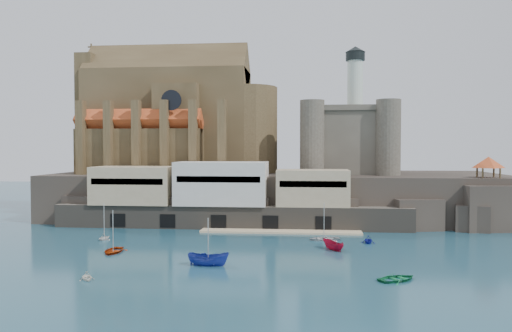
{
  "coord_description": "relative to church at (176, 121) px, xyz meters",
  "views": [
    {
      "loc": [
        6.53,
        -74.68,
        15.65
      ],
      "look_at": [
        -4.0,
        32.0,
        11.9
      ],
      "focal_mm": 35.0,
      "sensor_mm": 36.0,
      "label": 1
    }
  ],
  "objects": [
    {
      "name": "boat_5",
      "position": [
        34.98,
        -39.19,
        -22.13
      ],
      "size": [
        2.47,
        2.49,
        4.74
      ],
      "primitive_type": "imported",
      "rotation": [
        0.0,
        0.0,
        3.69
      ],
      "color": "maroon",
      "rests_on": "ground"
    },
    {
      "name": "boat_0",
      "position": [
        1.87,
        -44.35,
        -22.13
      ],
      "size": [
        3.81,
        1.25,
        5.27
      ],
      "primitive_type": "imported",
      "rotation": [
        0.0,
        0.0,
        0.04
      ],
      "color": "#982703",
      "rests_on": "ground"
    },
    {
      "name": "ground",
      "position": [
        24.13,
        -41.85,
        -22.13
      ],
      "size": [
        300.0,
        300.0,
        0.0
      ],
      "primitive_type": "plane",
      "color": "#184051",
      "rests_on": "ground"
    },
    {
      "name": "boat_7",
      "position": [
        41.12,
        -32.98,
        -22.13
      ],
      "size": [
        2.86,
        1.97,
        3.09
      ],
      "primitive_type": "imported",
      "rotation": [
        0.0,
        0.0,
        6.15
      ],
      "color": "#121891",
      "rests_on": "ground"
    },
    {
      "name": "promontory",
      "position": [
        23.94,
        -2.48,
        -17.2
      ],
      "size": [
        100.0,
        36.0,
        10.0
      ],
      "color": "black",
      "rests_on": "ground"
    },
    {
      "name": "quay",
      "position": [
        13.94,
        -18.78,
        -16.06
      ],
      "size": [
        70.0,
        12.0,
        13.05
      ],
      "color": "#5D554A",
      "rests_on": "ground"
    },
    {
      "name": "boat_2",
      "position": [
        17.81,
        -51.36,
        -22.13
      ],
      "size": [
        2.36,
        2.31,
        5.72
      ],
      "primitive_type": "imported",
      "rotation": [
        0.0,
        0.0,
        1.5
      ],
      "color": "#233395",
      "rests_on": "ground"
    },
    {
      "name": "boat_4",
      "position": [
        -3.56,
        -34.64,
        -22.13
      ],
      "size": [
        2.81,
        2.1,
        2.91
      ],
      "primitive_type": "imported",
      "rotation": [
        0.0,
        0.0,
        2.89
      ],
      "color": "silver",
      "rests_on": "ground"
    },
    {
      "name": "church",
      "position": [
        0.0,
        0.0,
        0.0
      ],
      "size": [
        47.0,
        25.93,
        30.51
      ],
      "color": "#493922",
      "rests_on": "promontory"
    },
    {
      "name": "boat_1",
      "position": [
        4.76,
        -59.85,
        -22.13
      ],
      "size": [
        2.61,
        2.42,
        2.59
      ],
      "primitive_type": "imported",
      "rotation": [
        0.0,
        0.0,
        0.63
      ],
      "color": "white",
      "rests_on": "ground"
    },
    {
      "name": "boat_3",
      "position": [
        41.64,
        -56.47,
        -22.13
      ],
      "size": [
        2.78,
        3.64,
        5.07
      ],
      "primitive_type": "imported",
      "rotation": [
        0.0,
        0.0,
        2.12
      ],
      "color": "#147542",
      "rests_on": "ground"
    },
    {
      "name": "boat_6",
      "position": [
        33.92,
        -31.07,
        -22.13
      ],
      "size": [
        2.08,
        4.01,
        5.39
      ],
      "primitive_type": "imported",
      "rotation": [
        0.0,
        0.0,
        4.98
      ],
      "color": "silver",
      "rests_on": "ground"
    },
    {
      "name": "rock_outcrop",
      "position": [
        66.13,
        -16.01,
        -18.11
      ],
      "size": [
        14.5,
        10.5,
        8.7
      ],
      "color": "black",
      "rests_on": "ground"
    },
    {
      "name": "pavilion",
      "position": [
        66.13,
        -15.85,
        -9.4
      ],
      "size": [
        6.4,
        6.4,
        5.4
      ],
      "color": "#493922",
      "rests_on": "rock_outcrop"
    },
    {
      "name": "castle_keep",
      "position": [
        40.21,
        -0.78,
        -3.81
      ],
      "size": [
        21.2,
        21.2,
        29.3
      ],
      "color": "#4A453A",
      "rests_on": "promontory"
    }
  ]
}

